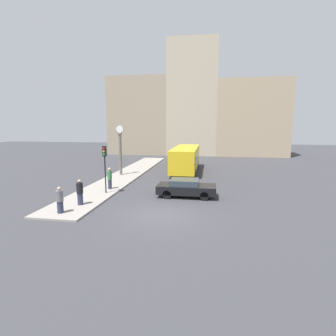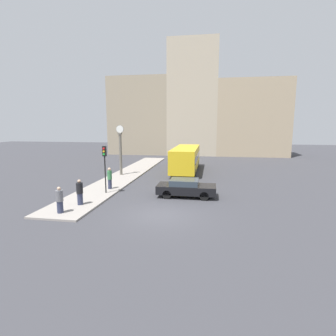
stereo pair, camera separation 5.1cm
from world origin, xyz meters
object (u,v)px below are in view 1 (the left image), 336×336
object	(u,v)px
pedestrian_grey_jacket	(60,200)
street_clock	(120,150)
pedestrian_green_hoodie	(110,178)
sedan_car	(186,188)
traffic_light_near	(105,159)
pedestrian_black_jacket	(80,192)
bus_distant	(186,158)

from	to	relation	value
pedestrian_grey_jacket	street_clock	bearing A→B (deg)	92.49
street_clock	pedestrian_grey_jacket	world-z (taller)	street_clock
pedestrian_green_hoodie	sedan_car	bearing A→B (deg)	-8.42
traffic_light_near	street_clock	world-z (taller)	street_clock
pedestrian_grey_jacket	pedestrian_black_jacket	size ratio (longest dim) A/B	0.95
bus_distant	pedestrian_green_hoodie	distance (m)	10.88
sedan_car	bus_distant	distance (m)	10.55
pedestrian_black_jacket	bus_distant	bearing A→B (deg)	68.50
bus_distant	pedestrian_black_jacket	bearing A→B (deg)	-111.50
street_clock	pedestrian_grey_jacket	distance (m)	12.14
traffic_light_near	street_clock	bearing A→B (deg)	100.53
sedan_car	bus_distant	size ratio (longest dim) A/B	0.45
street_clock	pedestrian_green_hoodie	world-z (taller)	street_clock
bus_distant	street_clock	xyz separation A→B (m)	(-6.36, -3.59, 1.11)
traffic_light_near	pedestrian_green_hoodie	distance (m)	2.10
bus_distant	traffic_light_near	size ratio (longest dim) A/B	2.67
pedestrian_green_hoodie	pedestrian_black_jacket	bearing A→B (deg)	-93.66
pedestrian_black_jacket	street_clock	bearing A→B (deg)	94.91
pedestrian_green_hoodie	pedestrian_black_jacket	distance (m)	4.36
traffic_light_near	sedan_car	bearing A→B (deg)	3.13
sedan_car	traffic_light_near	world-z (taller)	traffic_light_near
sedan_car	pedestrian_grey_jacket	xyz separation A→B (m)	(-6.87, -5.13, 0.21)
bus_distant	pedestrian_grey_jacket	world-z (taller)	bus_distant
sedan_car	traffic_light_near	bearing A→B (deg)	-176.87
street_clock	pedestrian_grey_jacket	size ratio (longest dim) A/B	3.24
traffic_light_near	pedestrian_black_jacket	xyz separation A→B (m)	(-0.45, -3.10, -1.74)
bus_distant	pedestrian_green_hoodie	xyz separation A→B (m)	(-5.20, -9.54, -0.57)
bus_distant	pedestrian_grey_jacket	xyz separation A→B (m)	(-5.84, -15.59, -0.68)
sedan_car	pedestrian_grey_jacket	world-z (taller)	pedestrian_grey_jacket
sedan_car	pedestrian_black_jacket	xyz separation A→B (m)	(-6.51, -3.43, 0.26)
pedestrian_black_jacket	pedestrian_grey_jacket	bearing A→B (deg)	-102.05
traffic_light_near	pedestrian_green_hoodie	size ratio (longest dim) A/B	2.06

